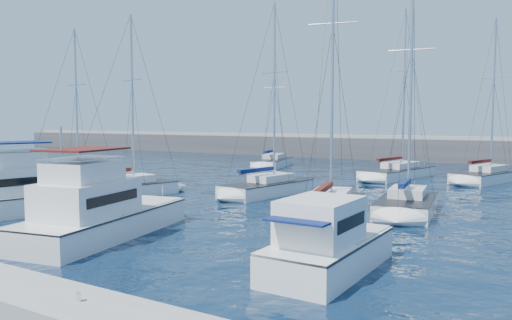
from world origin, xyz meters
The scene contains 14 objects.
ground centered at (0.00, 0.00, 0.00)m, with size 220.00×220.00×0.00m, color black.
breakwater centered at (0.00, 52.00, 1.05)m, with size 160.00×6.00×4.45m.
dock_cleat_near_stbd centered at (8.00, -11.00, 0.72)m, with size 0.16×0.16×0.25m, color silver.
motor_yacht_port_inner centered at (-8.23, -1.34, 1.13)m, with size 6.28×10.55×4.69m.
motor_yacht_stbd_inner centered at (0.62, -3.83, 1.13)m, with size 5.16×10.18×4.69m.
motor_yacht_stbd_outer centered at (11.99, -3.26, 0.94)m, with size 2.88×6.61×3.20m.
sailboat_mid_a centered at (-16.24, 8.10, 0.52)m, with size 3.53×7.36×13.68m.
sailboat_mid_b centered at (-7.96, 6.25, 0.52)m, with size 4.83×7.93×13.56m.
sailboat_mid_c centered at (0.57, 12.35, 0.53)m, with size 4.34×8.37×14.63m.
sailboat_mid_d centered at (8.13, 6.05, 0.55)m, with size 5.20×9.63×17.75m.
sailboat_mid_e centered at (11.49, 10.00, 0.55)m, with size 3.92×7.21×15.64m.
sailboat_back_a centered at (-10.33, 32.60, 0.53)m, with size 4.95×8.84×15.38m.
sailboat_back_b centered at (5.95, 28.29, 0.53)m, with size 5.22×10.09×16.62m.
sailboat_back_c centered at (13.69, 29.23, 0.53)m, with size 5.54×8.56×15.04m.
Camera 1 is at (19.03, -19.85, 5.52)m, focal length 35.00 mm.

